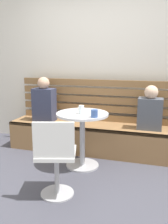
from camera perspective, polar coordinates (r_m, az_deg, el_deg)
ground at (r=2.89m, az=-3.66°, el=-17.53°), size 8.00×8.00×0.00m
back_wall at (r=4.08m, az=4.36°, el=12.57°), size 5.20×0.10×2.90m
booth_bench at (r=3.85m, az=2.60°, el=-6.03°), size 2.70×0.52×0.44m
booth_backrest at (r=3.94m, az=3.55°, el=2.74°), size 2.65×0.04×0.66m
cafe_table at (r=3.26m, az=-0.39°, el=-4.03°), size 0.68×0.68×0.74m
white_chair at (r=2.57m, az=-6.58°, el=-10.07°), size 0.50×0.50×0.85m
person_adult at (r=4.00m, az=-9.19°, el=2.40°), size 0.34×0.22×0.70m
person_child_left at (r=3.60m, az=15.04°, el=0.41°), size 0.34×0.22×0.63m
cup_espresso_small at (r=3.31m, az=-0.94°, el=0.69°), size 0.06×0.06×0.05m
cup_water_clear at (r=3.14m, az=-0.60°, el=0.54°), size 0.07×0.07×0.11m
cup_mug_blue at (r=2.96m, az=2.41°, el=-0.34°), size 0.08×0.08×0.09m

